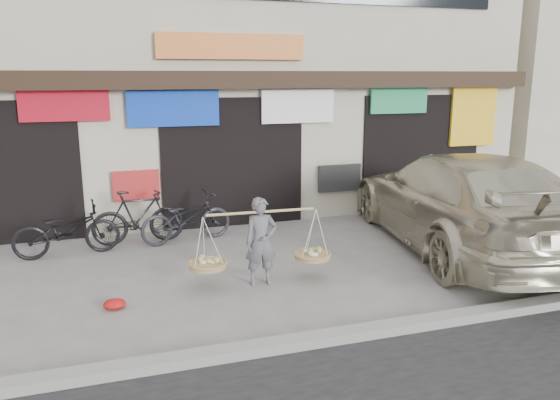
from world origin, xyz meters
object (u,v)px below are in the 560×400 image
object	(u,v)px
bike_2	(186,218)
suv	(461,200)
street_vendor	(261,246)
bike_1	(138,217)
bike_0	(67,230)

from	to	relation	value
bike_2	suv	size ratio (longest dim) A/B	0.28
bike_2	suv	xyz separation A→B (m)	(4.77, -1.90, 0.42)
street_vendor	bike_1	bearing A→B (deg)	123.87
street_vendor	bike_2	world-z (taller)	street_vendor
bike_0	bike_2	xyz separation A→B (m)	(2.14, 0.21, -0.00)
bike_0	suv	distance (m)	7.13
bike_0	suv	bearing A→B (deg)	-109.62
bike_0	bike_2	world-z (taller)	bike_0
bike_0	street_vendor	bearing A→B (deg)	-134.88
bike_1	bike_2	xyz separation A→B (m)	(0.88, -0.17, -0.05)
street_vendor	bike_2	xyz separation A→B (m)	(-0.77, 2.56, -0.15)
street_vendor	bike_1	world-z (taller)	street_vendor
street_vendor	suv	distance (m)	4.07
bike_0	suv	xyz separation A→B (m)	(6.91, -1.69, 0.42)
bike_0	bike_2	distance (m)	2.15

